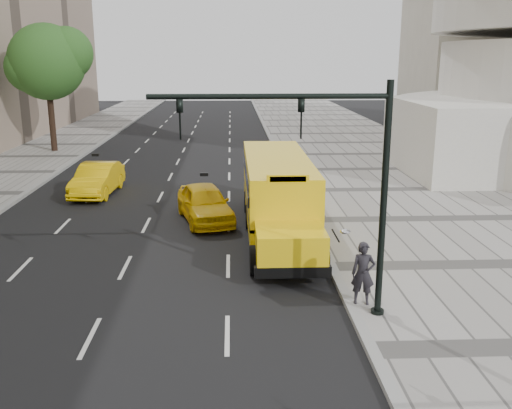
{
  "coord_description": "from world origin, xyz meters",
  "views": [
    {
      "loc": [
        2.67,
        -23.37,
        6.96
      ],
      "look_at": [
        3.5,
        -4.0,
        1.9
      ],
      "focal_mm": 40.0,
      "sensor_mm": 36.0,
      "label": 1
    }
  ],
  "objects_px": {
    "taxi_far": "(97,179)",
    "pedestrian": "(363,273)",
    "traffic_signal": "(331,172)",
    "taxi_near": "(205,203)",
    "tree_c": "(48,61)",
    "school_bus": "(277,189)"
  },
  "relations": [
    {
      "from": "taxi_near",
      "to": "traffic_signal",
      "type": "relative_size",
      "value": 0.74
    },
    {
      "from": "taxi_near",
      "to": "traffic_signal",
      "type": "bearing_deg",
      "value": -83.48
    },
    {
      "from": "tree_c",
      "to": "taxi_far",
      "type": "bearing_deg",
      "value": -65.69
    },
    {
      "from": "taxi_near",
      "to": "taxi_far",
      "type": "distance_m",
      "value": 7.74
    },
    {
      "from": "traffic_signal",
      "to": "tree_c",
      "type": "bearing_deg",
      "value": 118.75
    },
    {
      "from": "taxi_far",
      "to": "pedestrian",
      "type": "height_order",
      "value": "pedestrian"
    },
    {
      "from": "tree_c",
      "to": "traffic_signal",
      "type": "relative_size",
      "value": 1.45
    },
    {
      "from": "school_bus",
      "to": "taxi_near",
      "type": "distance_m",
      "value": 3.51
    },
    {
      "from": "school_bus",
      "to": "pedestrian",
      "type": "distance_m",
      "value": 7.82
    },
    {
      "from": "taxi_near",
      "to": "traffic_signal",
      "type": "distance_m",
      "value": 10.92
    },
    {
      "from": "taxi_far",
      "to": "traffic_signal",
      "type": "bearing_deg",
      "value": -54.03
    },
    {
      "from": "taxi_far",
      "to": "traffic_signal",
      "type": "distance_m",
      "value": 17.95
    },
    {
      "from": "taxi_near",
      "to": "traffic_signal",
      "type": "height_order",
      "value": "traffic_signal"
    },
    {
      "from": "tree_c",
      "to": "traffic_signal",
      "type": "xyz_separation_m",
      "value": [
        15.59,
        -28.42,
        -2.5
      ]
    },
    {
      "from": "taxi_far",
      "to": "pedestrian",
      "type": "distance_m",
      "value": 17.75
    },
    {
      "from": "tree_c",
      "to": "taxi_near",
      "type": "height_order",
      "value": "tree_c"
    },
    {
      "from": "pedestrian",
      "to": "tree_c",
      "type": "bearing_deg",
      "value": 131.73
    },
    {
      "from": "school_bus",
      "to": "taxi_far",
      "type": "relative_size",
      "value": 2.37
    },
    {
      "from": "taxi_far",
      "to": "pedestrian",
      "type": "xyz_separation_m",
      "value": [
        10.6,
        -14.23,
        0.25
      ]
    },
    {
      "from": "taxi_far",
      "to": "traffic_signal",
      "type": "xyz_separation_m",
      "value": [
        9.48,
        -14.89,
        3.29
      ]
    },
    {
      "from": "pedestrian",
      "to": "traffic_signal",
      "type": "xyz_separation_m",
      "value": [
        -1.13,
        -0.66,
        3.04
      ]
    },
    {
      "from": "tree_c",
      "to": "taxi_far",
      "type": "distance_m",
      "value": 15.94
    }
  ]
}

